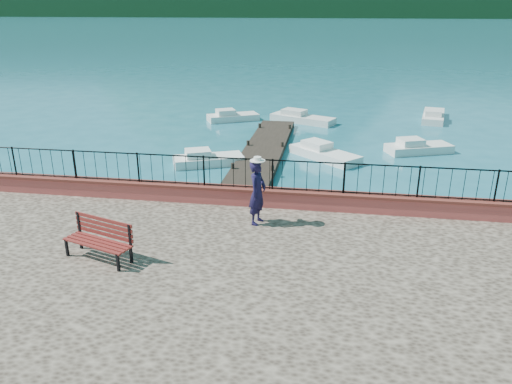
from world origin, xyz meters
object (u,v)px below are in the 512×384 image
(person, at_px, (257,193))
(boat_0, at_px, (208,157))
(park_bench, at_px, (99,248))
(boat_1, at_px, (325,151))
(boat_3, at_px, (233,115))
(boat_4, at_px, (303,116))
(boat_2, at_px, (419,145))
(boat_5, at_px, (434,114))

(person, xyz_separation_m, boat_0, (-3.79, 8.96, -1.75))
(park_bench, height_order, boat_1, park_bench)
(boat_3, relative_size, boat_4, 0.78)
(boat_2, bearing_deg, park_bench, -143.84)
(person, bearing_deg, boat_2, -11.99)
(boat_0, relative_size, boat_5, 0.77)
(park_bench, xyz_separation_m, boat_4, (3.59, 21.65, -1.11))
(park_bench, distance_m, boat_1, 14.69)
(park_bench, height_order, boat_5, park_bench)
(person, height_order, boat_3, person)
(boat_0, relative_size, boat_3, 1.00)
(boat_0, height_order, boat_1, same)
(boat_3, height_order, boat_4, same)
(boat_1, xyz_separation_m, boat_3, (-6.25, 7.74, 0.00))
(park_bench, distance_m, boat_4, 21.97)
(boat_0, relative_size, boat_4, 0.78)
(boat_3, xyz_separation_m, boat_5, (13.13, 2.45, 0.00))
(boat_2, height_order, boat_5, same)
(park_bench, xyz_separation_m, boat_2, (10.05, 15.53, -1.11))
(boat_0, bearing_deg, boat_3, 71.40)
(boat_1, distance_m, boat_2, 5.13)
(boat_0, bearing_deg, person, -90.33)
(boat_1, distance_m, boat_5, 12.30)
(boat_3, xyz_separation_m, boat_4, (4.58, 0.24, 0.00))
(boat_5, bearing_deg, boat_0, 145.48)
(boat_2, relative_size, boat_5, 0.78)
(person, relative_size, boat_0, 0.58)
(boat_4, relative_size, boat_5, 1.00)
(boat_2, bearing_deg, boat_0, 179.17)
(boat_5, bearing_deg, boat_4, 115.60)
(boat_0, bearing_deg, boat_1, -4.14)
(person, height_order, boat_5, person)
(park_bench, xyz_separation_m, boat_1, (5.26, 13.67, -1.11))
(boat_2, xyz_separation_m, boat_5, (2.09, 8.33, 0.00))
(boat_4, distance_m, boat_5, 8.84)
(boat_2, xyz_separation_m, boat_4, (-6.46, 6.12, 0.00))
(boat_0, xyz_separation_m, boat_1, (5.47, 1.89, 0.00))
(boat_1, bearing_deg, boat_5, 98.26)
(boat_5, bearing_deg, person, 168.96)
(boat_4, bearing_deg, boat_0, -86.93)
(boat_5, bearing_deg, boat_2, 177.00)
(boat_4, bearing_deg, person, -65.93)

